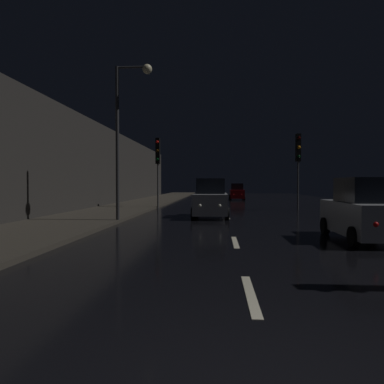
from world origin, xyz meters
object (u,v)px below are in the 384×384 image
object	(u,v)px
traffic_light_far_left	(158,157)
car_distant_taillights	(237,192)
streetlamp_overhead	(127,119)
traffic_light_far_right	(298,154)
car_approaching_headlights	(211,200)
car_parked_right_near	(364,212)

from	to	relation	value
traffic_light_far_left	car_distant_taillights	bearing A→B (deg)	157.13
traffic_light_far_left	streetlamp_overhead	bearing A→B (deg)	2.55
traffic_light_far_right	traffic_light_far_left	bearing A→B (deg)	-99.82
streetlamp_overhead	traffic_light_far_right	bearing A→B (deg)	42.46
traffic_light_far_right	car_distant_taillights	distance (m)	16.40
traffic_light_far_left	traffic_light_far_right	size ratio (longest dim) A/B	0.99
car_approaching_headlights	car_distant_taillights	size ratio (longest dim) A/B	1.12
car_distant_taillights	traffic_light_far_left	bearing A→B (deg)	156.08
car_approaching_headlights	car_parked_right_near	xyz separation A→B (m)	(5.09, -7.55, -0.04)
car_approaching_headlights	car_parked_right_near	bearing A→B (deg)	33.95
traffic_light_far_left	car_distant_taillights	world-z (taller)	traffic_light_far_left
streetlamp_overhead	car_parked_right_near	xyz separation A→B (m)	(8.86, -4.35, -3.89)
car_parked_right_near	traffic_light_far_left	bearing A→B (deg)	32.73
traffic_light_far_left	traffic_light_far_right	xyz separation A→B (m)	(9.92, -1.00, 0.05)
traffic_light_far_left	car_parked_right_near	distance (m)	17.10
streetlamp_overhead	car_distant_taillights	size ratio (longest dim) A/B	1.96
traffic_light_far_left	car_parked_right_near	world-z (taller)	traffic_light_far_left
streetlamp_overhead	car_parked_right_near	bearing A→B (deg)	-26.13
traffic_light_far_left	traffic_light_far_right	bearing A→B (deg)	85.31
car_approaching_headlights	car_parked_right_near	world-z (taller)	car_approaching_headlights
car_parked_right_near	car_approaching_headlights	bearing A→B (deg)	33.95
streetlamp_overhead	car_approaching_headlights	bearing A→B (deg)	40.38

